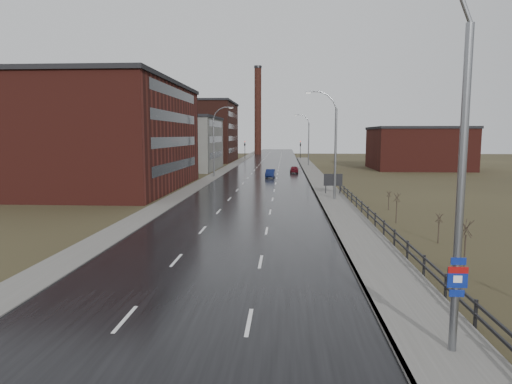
# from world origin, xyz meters

# --- Properties ---
(ground) EXTENTS (320.00, 320.00, 0.00)m
(ground) POSITION_xyz_m (0.00, 0.00, 0.00)
(ground) COLOR #2D2819
(ground) RESTS_ON ground
(road) EXTENTS (14.00, 300.00, 0.06)m
(road) POSITION_xyz_m (0.00, 60.00, 0.03)
(road) COLOR black
(road) RESTS_ON ground
(sidewalk_right) EXTENTS (3.20, 180.00, 0.18)m
(sidewalk_right) POSITION_xyz_m (8.60, 35.00, 0.09)
(sidewalk_right) COLOR #595651
(sidewalk_right) RESTS_ON ground
(curb_right) EXTENTS (0.16, 180.00, 0.18)m
(curb_right) POSITION_xyz_m (7.08, 35.00, 0.09)
(curb_right) COLOR slate
(curb_right) RESTS_ON ground
(sidewalk_left) EXTENTS (2.40, 260.00, 0.12)m
(sidewalk_left) POSITION_xyz_m (-8.20, 60.00, 0.06)
(sidewalk_left) COLOR #595651
(sidewalk_left) RESTS_ON ground
(warehouse_near) EXTENTS (22.44, 28.56, 13.50)m
(warehouse_near) POSITION_xyz_m (-20.99, 45.00, 6.76)
(warehouse_near) COLOR #471914
(warehouse_near) RESTS_ON ground
(warehouse_mid) EXTENTS (16.32, 20.40, 10.50)m
(warehouse_mid) POSITION_xyz_m (-17.99, 78.00, 5.26)
(warehouse_mid) COLOR slate
(warehouse_mid) RESTS_ON ground
(warehouse_far) EXTENTS (26.52, 24.48, 15.50)m
(warehouse_far) POSITION_xyz_m (-22.99, 108.00, 7.76)
(warehouse_far) COLOR #331611
(warehouse_far) RESTS_ON ground
(building_right) EXTENTS (18.36, 16.32, 8.50)m
(building_right) POSITION_xyz_m (30.30, 82.00, 4.26)
(building_right) COLOR #471914
(building_right) RESTS_ON ground
(smokestack) EXTENTS (2.70, 2.70, 30.70)m
(smokestack) POSITION_xyz_m (-6.00, 150.00, 15.50)
(smokestack) COLOR #331611
(smokestack) RESTS_ON ground
(streetlight_main) EXTENTS (3.91, 0.29, 12.11)m
(streetlight_main) POSITION_xyz_m (8.47, 2.00, 6.06)
(streetlight_main) COLOR slate
(streetlight_main) RESTS_ON ground
(streetlight_right_mid) EXTENTS (3.36, 0.28, 11.35)m
(streetlight_right_mid) POSITION_xyz_m (8.50, 36.00, 5.84)
(streetlight_right_mid) COLOR slate
(streetlight_right_mid) RESTS_ON ground
(streetlight_left) EXTENTS (3.36, 0.28, 11.35)m
(streetlight_left) POSITION_xyz_m (-7.70, 62.00, 5.84)
(streetlight_left) COLOR slate
(streetlight_left) RESTS_ON ground
(streetlight_right_far) EXTENTS (3.36, 0.28, 11.35)m
(streetlight_right_far) POSITION_xyz_m (8.50, 90.00, 5.84)
(streetlight_right_far) COLOR slate
(streetlight_right_far) RESTS_ON ground
(guardrail) EXTENTS (0.10, 53.05, 1.10)m
(guardrail) POSITION_xyz_m (10.30, 18.31, 0.71)
(guardrail) COLOR black
(guardrail) RESTS_ON ground
(shrub_c) EXTENTS (0.66, 0.70, 2.82)m
(shrub_c) POSITION_xyz_m (12.22, 10.12, 1.50)
(shrub_c) COLOR #382D23
(shrub_c) RESTS_ON ground
(shrub_d) EXTENTS (0.46, 0.48, 1.90)m
(shrub_d) POSITION_xyz_m (13.32, 17.18, 1.01)
(shrub_d) COLOR #382D23
(shrub_d) RESTS_ON ground
(shrub_e) EXTENTS (0.56, 0.59, 2.36)m
(shrub_e) POSITION_xyz_m (12.26, 23.78, 1.25)
(shrub_e) COLOR #382D23
(shrub_e) RESTS_ON ground
(shrub_f) EXTENTS (0.42, 0.44, 1.75)m
(shrub_f) POSITION_xyz_m (13.06, 30.04, 0.93)
(shrub_f) COLOR #382D23
(shrub_f) RESTS_ON ground
(billboard) EXTENTS (2.13, 0.17, 2.43)m
(billboard) POSITION_xyz_m (9.10, 40.62, 1.65)
(billboard) COLOR black
(billboard) RESTS_ON ground
(traffic_light_left) EXTENTS (0.58, 2.73, 5.30)m
(traffic_light_left) POSITION_xyz_m (-8.00, 120.00, 4.60)
(traffic_light_left) COLOR black
(traffic_light_left) RESTS_ON ground
(traffic_light_right) EXTENTS (0.58, 2.73, 5.30)m
(traffic_light_right) POSITION_xyz_m (8.00, 120.00, 4.60)
(traffic_light_right) COLOR black
(traffic_light_right) RESTS_ON ground
(car_near) EXTENTS (1.58, 4.08, 1.32)m
(car_near) POSITION_xyz_m (1.26, 61.17, 0.66)
(car_near) COLOR #0C143C
(car_near) RESTS_ON ground
(car_far) EXTENTS (1.66, 3.84, 1.29)m
(car_far) POSITION_xyz_m (5.29, 70.51, 0.64)
(car_far) COLOR #520D16
(car_far) RESTS_ON ground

